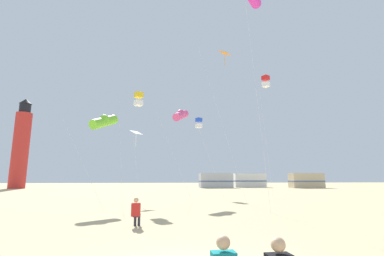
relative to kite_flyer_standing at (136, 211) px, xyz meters
The scene contains 12 objects.
kite_flyer_standing is the anchor object (origin of this frame).
kite_diamond_white 12.96m from the kite_flyer_standing, 96.20° to the left, with size 1.22×1.22×5.99m.
kite_diamond_orange 16.80m from the kite_flyer_standing, 59.11° to the left, with size 3.34×3.09×13.07m.
kite_tube_lime 10.13m from the kite_flyer_standing, 111.82° to the left, with size 3.42×3.82×6.63m.
kite_box_gold 13.37m from the kite_flyer_standing, 95.81° to the left, with size 2.15×2.47×9.03m.
kite_box_scarlet 20.55m from the kite_flyer_standing, 50.44° to the left, with size 1.11×1.11×12.02m.
kite_tube_rainbow 13.97m from the kite_flyer_standing, 77.96° to the left, with size 2.94×3.39×8.13m.
kite_box_blue 20.93m from the kite_flyer_standing, 75.00° to the left, with size 3.31×2.97×8.72m.
lighthouse_distant 49.44m from the kite_flyer_standing, 121.09° to the left, with size 2.80×2.80×16.80m.
rv_van_silver 43.40m from the kite_flyer_standing, 74.82° to the left, with size 6.59×2.79×2.80m.
rv_van_white 48.10m from the kite_flyer_standing, 66.91° to the left, with size 6.45×2.36×2.80m.
rv_van_tan 48.91m from the kite_flyer_standing, 54.07° to the left, with size 6.54×2.63×2.80m.
Camera 1 is at (-0.65, -6.06, 1.96)m, focal length 25.68 mm.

